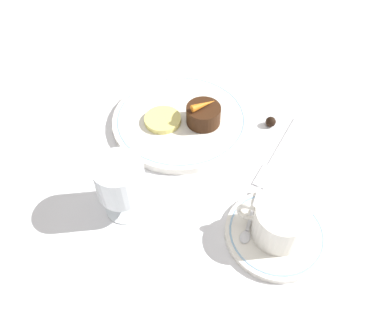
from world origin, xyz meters
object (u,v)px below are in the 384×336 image
(coffee_cup, at_px, (280,222))
(dessert_cake, at_px, (203,115))
(wine_glass, at_px, (121,182))
(fork, at_px, (274,158))
(dinner_plate, at_px, (181,119))

(coffee_cup, bearing_deg, dessert_cake, -45.93)
(wine_glass, relative_size, fork, 0.54)
(fork, bearing_deg, dinner_plate, -8.87)
(coffee_cup, xyz_separation_m, dessert_cake, (0.18, -0.18, -0.01))
(wine_glass, bearing_deg, dinner_plate, -93.28)
(wine_glass, bearing_deg, fork, -137.85)
(coffee_cup, bearing_deg, dinner_plate, -39.25)
(wine_glass, distance_m, dessert_cake, 0.22)
(dinner_plate, relative_size, coffee_cup, 2.49)
(wine_glass, height_order, fork, wine_glass)
(wine_glass, xyz_separation_m, dessert_cake, (-0.06, -0.21, -0.03))
(dinner_plate, relative_size, dessert_cake, 4.08)
(coffee_cup, height_order, wine_glass, wine_glass)
(dinner_plate, bearing_deg, fork, 171.13)
(dinner_plate, distance_m, fork, 0.19)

